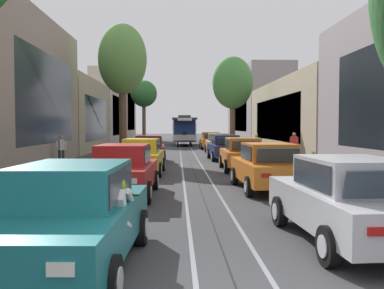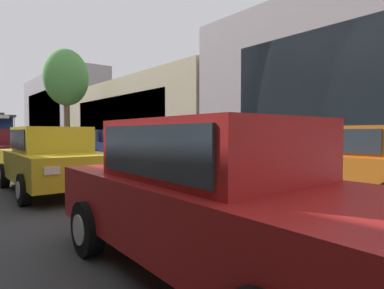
{
  "view_description": "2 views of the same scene",
  "coord_description": "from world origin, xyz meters",
  "px_view_note": "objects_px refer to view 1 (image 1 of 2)",
  "views": [
    {
      "loc": [
        -0.78,
        -4.6,
        2.16
      ],
      "look_at": [
        -0.01,
        17.51,
        1.18
      ],
      "focal_mm": 39.74,
      "sensor_mm": 36.0,
      "label": 1
    },
    {
      "loc": [
        -4.71,
        6.08,
        1.45
      ],
      "look_at": [
        1.38,
        13.59,
        1.09
      ],
      "focal_mm": 30.2,
      "sensor_mm": 36.0,
      "label": 2
    }
  ],
  "objects_px": {
    "parked_car_maroon_fourth_left": "(149,149)",
    "parked_car_orange_mid_right": "(242,154)",
    "parked_car_yellow_mid_left": "(141,156)",
    "parked_car_navy_fourth_right": "(225,147)",
    "motorcycle_with_rider": "(117,225)",
    "parked_car_teal_near_left": "(71,216)",
    "street_tree_kerb_left_second": "(122,61)",
    "parked_car_beige_fifth_right": "(218,143)",
    "parked_car_orange_sixth_right": "(211,140)",
    "cable_car_trolley": "(184,130)",
    "street_tree_kerb_left_mid": "(144,94)",
    "street_tree_kerb_right_second": "(233,83)",
    "pedestrian_on_left_pavement": "(294,144)",
    "pedestrian_on_right_pavement": "(61,148)",
    "parked_car_silver_near_right": "(348,200)",
    "parked_car_red_second_left": "(123,170)",
    "parked_car_orange_second_right": "(268,166)",
    "pedestrian_crossing_far": "(257,143)"
  },
  "relations": [
    {
      "from": "parked_car_beige_fifth_right",
      "to": "parked_car_orange_mid_right",
      "type": "bearing_deg",
      "value": -90.27
    },
    {
      "from": "parked_car_red_second_left",
      "to": "parked_car_beige_fifth_right",
      "type": "xyz_separation_m",
      "value": [
        4.87,
        19.94,
        0.0
      ]
    },
    {
      "from": "motorcycle_with_rider",
      "to": "pedestrian_crossing_far",
      "type": "distance_m",
      "value": 25.51
    },
    {
      "from": "cable_car_trolley",
      "to": "parked_car_yellow_mid_left",
      "type": "bearing_deg",
      "value": -94.78
    },
    {
      "from": "parked_car_orange_sixth_right",
      "to": "pedestrian_on_right_pavement",
      "type": "bearing_deg",
      "value": -121.24
    },
    {
      "from": "parked_car_yellow_mid_left",
      "to": "motorcycle_with_rider",
      "type": "distance_m",
      "value": 12.64
    },
    {
      "from": "street_tree_kerb_left_second",
      "to": "pedestrian_crossing_far",
      "type": "bearing_deg",
      "value": 17.21
    },
    {
      "from": "pedestrian_on_right_pavement",
      "to": "motorcycle_with_rider",
      "type": "bearing_deg",
      "value": -72.31
    },
    {
      "from": "parked_car_orange_second_right",
      "to": "parked_car_beige_fifth_right",
      "type": "distance_m",
      "value": 18.97
    },
    {
      "from": "parked_car_maroon_fourth_left",
      "to": "parked_car_orange_second_right",
      "type": "xyz_separation_m",
      "value": [
        4.69,
        -11.13,
        0.0
      ]
    },
    {
      "from": "parked_car_beige_fifth_right",
      "to": "parked_car_navy_fourth_right",
      "type": "bearing_deg",
      "value": -91.74
    },
    {
      "from": "parked_car_silver_near_right",
      "to": "pedestrian_on_right_pavement",
      "type": "relative_size",
      "value": 2.7
    },
    {
      "from": "parked_car_maroon_fourth_left",
      "to": "parked_car_orange_mid_right",
      "type": "bearing_deg",
      "value": -44.78
    },
    {
      "from": "street_tree_kerb_right_second",
      "to": "parked_car_maroon_fourth_left",
      "type": "bearing_deg",
      "value": -116.81
    },
    {
      "from": "parked_car_orange_sixth_right",
      "to": "street_tree_kerb_left_mid",
      "type": "relative_size",
      "value": 0.6
    },
    {
      "from": "parked_car_beige_fifth_right",
      "to": "street_tree_kerb_left_mid",
      "type": "xyz_separation_m",
      "value": [
        -6.93,
        14.85,
        4.87
      ]
    },
    {
      "from": "street_tree_kerb_left_second",
      "to": "parked_car_red_second_left",
      "type": "bearing_deg",
      "value": -82.79
    },
    {
      "from": "parked_car_yellow_mid_left",
      "to": "parked_car_orange_second_right",
      "type": "xyz_separation_m",
      "value": [
        4.62,
        -5.0,
        0.0
      ]
    },
    {
      "from": "parked_car_red_second_left",
      "to": "street_tree_kerb_left_mid",
      "type": "xyz_separation_m",
      "value": [
        -2.06,
        34.79,
        4.87
      ]
    },
    {
      "from": "parked_car_maroon_fourth_left",
      "to": "pedestrian_on_left_pavement",
      "type": "distance_m",
      "value": 9.59
    },
    {
      "from": "parked_car_yellow_mid_left",
      "to": "parked_car_navy_fourth_right",
      "type": "bearing_deg",
      "value": 58.83
    },
    {
      "from": "parked_car_maroon_fourth_left",
      "to": "parked_car_orange_mid_right",
      "type": "distance_m",
      "value": 6.78
    },
    {
      "from": "pedestrian_on_left_pavement",
      "to": "motorcycle_with_rider",
      "type": "bearing_deg",
      "value": -112.11
    },
    {
      "from": "parked_car_red_second_left",
      "to": "street_tree_kerb_right_second",
      "type": "bearing_deg",
      "value": 75.23
    },
    {
      "from": "street_tree_kerb_right_second",
      "to": "motorcycle_with_rider",
      "type": "height_order",
      "value": "street_tree_kerb_right_second"
    },
    {
      "from": "street_tree_kerb_left_second",
      "to": "street_tree_kerb_left_mid",
      "type": "bearing_deg",
      "value": 90.46
    },
    {
      "from": "parked_car_yellow_mid_left",
      "to": "parked_car_beige_fifth_right",
      "type": "distance_m",
      "value": 14.77
    },
    {
      "from": "street_tree_kerb_right_second",
      "to": "pedestrian_on_right_pavement",
      "type": "distance_m",
      "value": 19.36
    },
    {
      "from": "parked_car_beige_fifth_right",
      "to": "pedestrian_on_left_pavement",
      "type": "distance_m",
      "value": 7.09
    },
    {
      "from": "parked_car_teal_near_left",
      "to": "street_tree_kerb_right_second",
      "type": "xyz_separation_m",
      "value": [
        6.61,
        32.01,
        5.18
      ]
    },
    {
      "from": "street_tree_kerb_right_second",
      "to": "street_tree_kerb_left_mid",
      "type": "bearing_deg",
      "value": 132.71
    },
    {
      "from": "parked_car_teal_near_left",
      "to": "parked_car_orange_mid_right",
      "type": "relative_size",
      "value": 1.01
    },
    {
      "from": "parked_car_orange_sixth_right",
      "to": "parked_car_yellow_mid_left",
      "type": "bearing_deg",
      "value": -103.1
    },
    {
      "from": "parked_car_navy_fourth_right",
      "to": "motorcycle_with_rider",
      "type": "bearing_deg",
      "value": -100.98
    },
    {
      "from": "parked_car_orange_second_right",
      "to": "motorcycle_with_rider",
      "type": "relative_size",
      "value": 2.21
    },
    {
      "from": "parked_car_orange_sixth_right",
      "to": "parked_car_orange_mid_right",
      "type": "bearing_deg",
      "value": -89.85
    },
    {
      "from": "motorcycle_with_rider",
      "to": "street_tree_kerb_left_mid",
      "type": "bearing_deg",
      "value": 93.88
    },
    {
      "from": "street_tree_kerb_left_second",
      "to": "parked_car_maroon_fourth_left",
      "type": "bearing_deg",
      "value": -57.05
    },
    {
      "from": "parked_car_teal_near_left",
      "to": "street_tree_kerb_right_second",
      "type": "distance_m",
      "value": 33.1
    },
    {
      "from": "pedestrian_on_left_pavement",
      "to": "parked_car_yellow_mid_left",
      "type": "bearing_deg",
      "value": -137.61
    },
    {
      "from": "street_tree_kerb_left_second",
      "to": "pedestrian_on_left_pavement",
      "type": "bearing_deg",
      "value": -3.21
    },
    {
      "from": "pedestrian_on_right_pavement",
      "to": "street_tree_kerb_left_second",
      "type": "bearing_deg",
      "value": 58.06
    },
    {
      "from": "parked_car_teal_near_left",
      "to": "street_tree_kerb_left_second",
      "type": "height_order",
      "value": "street_tree_kerb_left_second"
    },
    {
      "from": "parked_car_maroon_fourth_left",
      "to": "parked_car_silver_near_right",
      "type": "height_order",
      "value": "same"
    },
    {
      "from": "parked_car_teal_near_left",
      "to": "parked_car_beige_fifth_right",
      "type": "height_order",
      "value": "same"
    },
    {
      "from": "parked_car_orange_sixth_right",
      "to": "cable_car_trolley",
      "type": "height_order",
      "value": "cable_car_trolley"
    },
    {
      "from": "parked_car_yellow_mid_left",
      "to": "parked_car_orange_second_right",
      "type": "bearing_deg",
      "value": -47.23
    },
    {
      "from": "parked_car_orange_mid_right",
      "to": "pedestrian_crossing_far",
      "type": "distance_m",
      "value": 10.96
    },
    {
      "from": "parked_car_orange_sixth_right",
      "to": "pedestrian_crossing_far",
      "type": "distance_m",
      "value": 8.65
    },
    {
      "from": "parked_car_red_second_left",
      "to": "pedestrian_on_left_pavement",
      "type": "distance_m",
      "value": 17.15
    }
  ]
}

